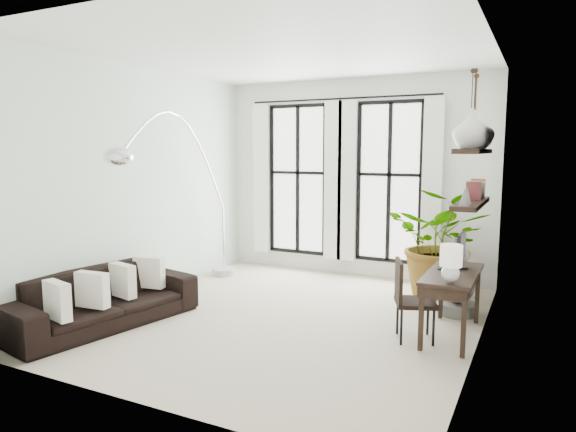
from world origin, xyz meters
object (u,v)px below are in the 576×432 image
Objects in this scene: plant at (443,242)px; desk_chair at (408,295)px; desk at (452,277)px; sofa at (102,298)px; buddha at (458,286)px; arc_lamp at (179,153)px.

plant reaches higher than desk_chair.
plant reaches higher than desk.
desk is at bearing -76.87° from plant.
sofa is 3.53m from desk_chair.
desk reaches higher than buddha.
desk_chair is (-0.02, -1.91, -0.27)m from plant.
plant is 1.25× the size of desk.
plant is (3.36, 3.05, 0.45)m from sofa.
sofa is 2.18m from arc_lamp.
sofa is at bearing -137.80° from plant.
sofa is 0.74× the size of arc_lamp.
arc_lamp is at bearing 7.02° from sofa.
desk is 0.52m from desk_chair.
plant is 1.74× the size of desk_chair.
desk_chair reaches higher than buddha.
sofa is 4.56m from plant.
desk is at bearing 0.32° from arc_lamp.
desk is 0.96m from buddha.
buddha is (3.69, 2.30, 0.04)m from sofa.
plant is at bearing -36.57° from sofa.
arc_lamp is 4.06m from buddha.
arc_lamp reaches higher than plant.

